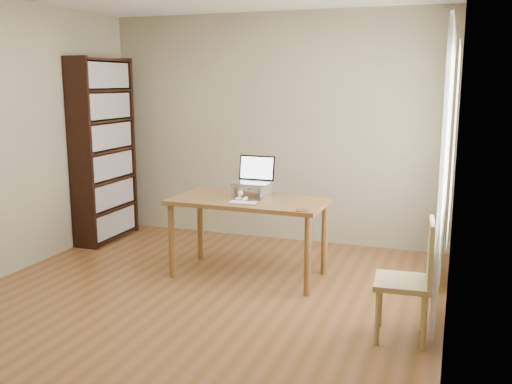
{
  "coord_description": "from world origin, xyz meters",
  "views": [
    {
      "loc": [
        2.01,
        -4.02,
        1.84
      ],
      "look_at": [
        0.27,
        0.86,
        0.83
      ],
      "focal_mm": 40.0,
      "sensor_mm": 36.0,
      "label": 1
    }
  ],
  "objects_px": {
    "bookshelf": "(104,151)",
    "cat": "(249,190)",
    "laptop": "(254,176)",
    "keyboard": "(243,203)",
    "chair": "(413,276)",
    "desk": "(249,209)"
  },
  "relations": [
    {
      "from": "bookshelf",
      "to": "cat",
      "type": "height_order",
      "value": "bookshelf"
    },
    {
      "from": "cat",
      "to": "bookshelf",
      "type": "bearing_deg",
      "value": 164.45
    },
    {
      "from": "desk",
      "to": "cat",
      "type": "xyz_separation_m",
      "value": [
        -0.04,
        0.11,
        0.16
      ]
    },
    {
      "from": "cat",
      "to": "desk",
      "type": "bearing_deg",
      "value": -71.42
    },
    {
      "from": "desk",
      "to": "chair",
      "type": "xyz_separation_m",
      "value": [
        1.57,
        -0.9,
        -0.18
      ]
    },
    {
      "from": "desk",
      "to": "cat",
      "type": "height_order",
      "value": "cat"
    },
    {
      "from": "bookshelf",
      "to": "cat",
      "type": "distance_m",
      "value": 2.08
    },
    {
      "from": "bookshelf",
      "to": "cat",
      "type": "bearing_deg",
      "value": -15.69
    },
    {
      "from": "keyboard",
      "to": "cat",
      "type": "height_order",
      "value": "cat"
    },
    {
      "from": "laptop",
      "to": "keyboard",
      "type": "relative_size",
      "value": 1.37
    },
    {
      "from": "desk",
      "to": "chair",
      "type": "distance_m",
      "value": 1.82
    },
    {
      "from": "laptop",
      "to": "cat",
      "type": "distance_m",
      "value": 0.14
    },
    {
      "from": "laptop",
      "to": "keyboard",
      "type": "bearing_deg",
      "value": -84.58
    },
    {
      "from": "laptop",
      "to": "cat",
      "type": "xyz_separation_m",
      "value": [
        -0.04,
        -0.03,
        -0.13
      ]
    },
    {
      "from": "keyboard",
      "to": "cat",
      "type": "relative_size",
      "value": 0.54
    },
    {
      "from": "cat",
      "to": "keyboard",
      "type": "bearing_deg",
      "value": -78.94
    },
    {
      "from": "desk",
      "to": "laptop",
      "type": "xyz_separation_m",
      "value": [
        0.0,
        0.14,
        0.29
      ]
    },
    {
      "from": "bookshelf",
      "to": "laptop",
      "type": "xyz_separation_m",
      "value": [
        2.03,
        -0.53,
        -0.1
      ]
    },
    {
      "from": "laptop",
      "to": "chair",
      "type": "distance_m",
      "value": 1.95
    },
    {
      "from": "desk",
      "to": "laptop",
      "type": "bearing_deg",
      "value": 91.19
    },
    {
      "from": "cat",
      "to": "chair",
      "type": "distance_m",
      "value": 1.93
    },
    {
      "from": "bookshelf",
      "to": "keyboard",
      "type": "xyz_separation_m",
      "value": [
        2.05,
        -0.89,
        -0.29
      ]
    }
  ]
}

